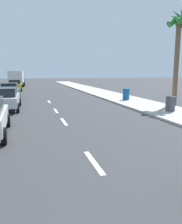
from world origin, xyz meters
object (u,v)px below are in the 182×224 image
(delivery_truck, at_px, (17,78))
(trash_bin_far, at_px, (126,94))
(parked_car_yellow, at_px, (15,85))
(parked_car_teal, at_px, (10,90))
(parked_car_silver, at_px, (4,98))
(trash_bin_near, at_px, (170,104))
(palm_tree_mid, at_px, (178,32))

(delivery_truck, height_order, trash_bin_far, delivery_truck)
(parked_car_yellow, bearing_deg, trash_bin_far, -57.44)
(parked_car_teal, bearing_deg, parked_car_silver, -88.11)
(delivery_truck, bearing_deg, parked_car_silver, -86.74)
(parked_car_yellow, distance_m, trash_bin_near, 23.83)
(parked_car_silver, height_order, palm_tree_mid, palm_tree_mid)
(trash_bin_far, bearing_deg, trash_bin_near, -87.39)
(delivery_truck, xyz_separation_m, trash_bin_near, (10.77, -31.09, -0.89))
(trash_bin_near, bearing_deg, parked_car_silver, 157.91)
(parked_car_teal, height_order, delivery_truck, delivery_truck)
(parked_car_teal, bearing_deg, trash_bin_near, -45.94)
(parked_car_teal, relative_size, delivery_truck, 0.61)
(parked_car_teal, height_order, palm_tree_mid, palm_tree_mid)
(parked_car_teal, height_order, trash_bin_near, parked_car_teal)
(delivery_truck, relative_size, trash_bin_near, 6.72)
(parked_car_teal, xyz_separation_m, delivery_truck, (-0.21, 19.75, 0.67))
(parked_car_silver, distance_m, trash_bin_near, 11.30)
(trash_bin_far, bearing_deg, delivery_truck, 112.87)
(delivery_truck, distance_m, trash_bin_near, 32.91)
(delivery_truck, distance_m, trash_bin_far, 27.01)
(parked_car_teal, bearing_deg, trash_bin_far, -25.40)
(parked_car_teal, distance_m, trash_bin_near, 15.50)
(parked_car_teal, xyz_separation_m, parked_car_yellow, (-0.02, 10.01, 0.00))
(parked_car_silver, xyz_separation_m, palm_tree_mid, (12.73, -1.50, 4.76))
(delivery_truck, bearing_deg, parked_car_teal, -86.80)
(delivery_truck, height_order, palm_tree_mid, palm_tree_mid)
(parked_car_yellow, height_order, trash_bin_near, parked_car_yellow)
(palm_tree_mid, distance_m, trash_bin_near, 6.13)
(parked_car_teal, distance_m, delivery_truck, 19.76)
(parked_car_silver, relative_size, trash_bin_far, 4.46)
(parked_car_teal, xyz_separation_m, trash_bin_far, (10.28, -5.12, -0.18))
(parked_car_yellow, distance_m, trash_bin_far, 18.31)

